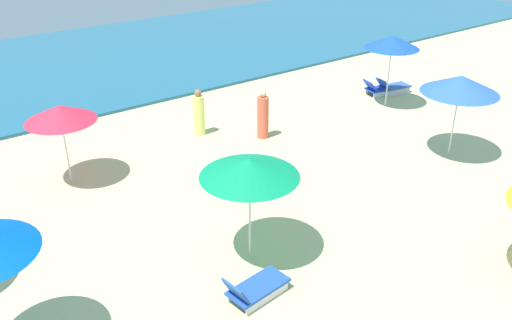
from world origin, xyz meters
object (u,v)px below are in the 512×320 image
object	(u,v)px
umbrella_7	(250,168)
beachgoer_1	(199,114)
lounge_chair_7_0	(254,289)
beachgoer_0	(263,117)
lounge_chair_3_0	(379,89)
lounge_chair_3_1	(392,87)
umbrella_3	(392,42)
umbrella_4	(461,84)
umbrella_0	(60,113)

from	to	relation	value
umbrella_7	beachgoer_1	xyz separation A→B (m)	(2.62, 6.55, -1.55)
lounge_chair_7_0	beachgoer_0	distance (m)	8.01
lounge_chair_3_0	beachgoer_1	bearing A→B (deg)	94.95
lounge_chair_3_1	umbrella_7	distance (m)	12.40
lounge_chair_3_0	lounge_chair_3_1	distance (m)	0.61
umbrella_3	umbrella_7	bearing A→B (deg)	-154.65
umbrella_3	umbrella_4	world-z (taller)	umbrella_3
umbrella_0	umbrella_3	distance (m)	11.85
umbrella_4	beachgoer_1	bearing A→B (deg)	132.13
lounge_chair_3_1	umbrella_7	xyz separation A→B (m)	(-10.98, -5.40, 2.01)
umbrella_0	lounge_chair_7_0	size ratio (longest dim) A/B	1.58
lounge_chair_3_0	lounge_chair_7_0	world-z (taller)	lounge_chair_7_0
lounge_chair_3_0	lounge_chair_7_0	xyz separation A→B (m)	(-11.18, -6.80, -0.01)
umbrella_7	beachgoer_1	bearing A→B (deg)	68.21
lounge_chair_3_1	beachgoer_1	world-z (taller)	beachgoer_1
umbrella_0	lounge_chair_3_0	world-z (taller)	umbrella_0
umbrella_4	lounge_chair_3_1	bearing A→B (deg)	59.06
umbrella_3	beachgoer_0	bearing A→B (deg)	175.22
lounge_chair_3_1	umbrella_7	bearing A→B (deg)	125.87
beachgoer_0	umbrella_4	bearing A→B (deg)	88.74
umbrella_4	umbrella_7	bearing A→B (deg)	-176.27
lounge_chair_7_0	beachgoer_1	xyz separation A→B (m)	(3.39, 7.77, 0.48)
umbrella_3	beachgoer_1	distance (m)	7.55
lounge_chair_7_0	umbrella_0	bearing A→B (deg)	3.37
beachgoer_0	beachgoer_1	size ratio (longest dim) A/B	1.02
umbrella_7	beachgoer_0	xyz separation A→B (m)	(4.18, 5.06, -1.53)
lounge_chair_7_0	lounge_chair_3_0	bearing A→B (deg)	-65.58
lounge_chair_3_1	lounge_chair_7_0	distance (m)	13.49
beachgoer_0	umbrella_0	bearing A→B (deg)	-49.60
lounge_chair_3_1	umbrella_4	bearing A→B (deg)	158.75
lounge_chair_3_0	umbrella_7	distance (m)	11.97
umbrella_7	beachgoer_0	world-z (taller)	umbrella_7
umbrella_4	beachgoer_0	distance (m)	6.18
umbrella_7	lounge_chair_7_0	distance (m)	2.49
umbrella_4	umbrella_7	distance (m)	8.08
umbrella_3	lounge_chair_3_1	world-z (taller)	umbrella_3
umbrella_0	umbrella_7	xyz separation A→B (m)	(2.06, -5.91, 0.19)
umbrella_4	lounge_chair_7_0	size ratio (longest dim) A/B	1.77
umbrella_3	beachgoer_1	bearing A→B (deg)	164.62
umbrella_4	beachgoer_0	world-z (taller)	umbrella_4
lounge_chair_3_1	beachgoer_1	bearing A→B (deg)	91.88
beachgoer_0	lounge_chair_3_0	bearing A→B (deg)	142.85
umbrella_0	beachgoer_1	bearing A→B (deg)	7.78
umbrella_4	lounge_chair_7_0	world-z (taller)	umbrella_4
umbrella_4	umbrella_7	world-z (taller)	umbrella_4
lounge_chair_7_0	beachgoer_0	bearing A→B (deg)	-45.11
umbrella_0	umbrella_4	xyz separation A→B (m)	(10.12, -5.38, 0.24)
beachgoer_1	umbrella_4	bearing A→B (deg)	56.94
lounge_chair_7_0	beachgoer_1	distance (m)	8.49
lounge_chair_7_0	umbrella_7	bearing A→B (deg)	-39.07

